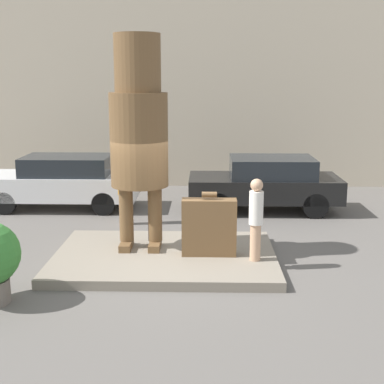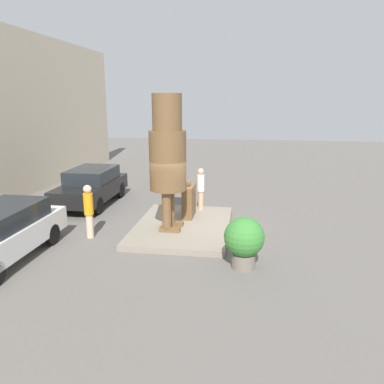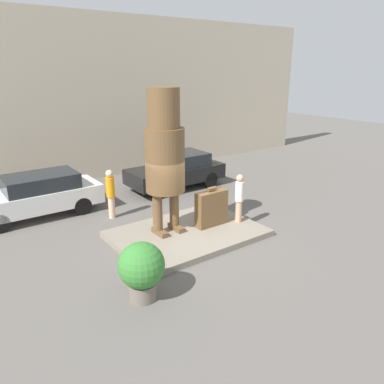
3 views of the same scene
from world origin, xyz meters
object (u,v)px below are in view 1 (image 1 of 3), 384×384
at_px(worker_hivis, 124,188).
at_px(statue_figure, 139,126).
at_px(giant_suitcase, 209,227).
at_px(tourist, 256,216).
at_px(parked_car_white, 62,181).
at_px(parked_car_black, 266,182).

bearing_deg(worker_hivis, statue_figure, -73.58).
xyz_separation_m(giant_suitcase, tourist, (0.92, -0.32, 0.32)).
distance_m(parked_car_white, parked_car_black, 5.93).
bearing_deg(giant_suitcase, tourist, -19.26).
height_order(giant_suitcase, tourist, tourist).
bearing_deg(worker_hivis, giant_suitcase, -53.45).
distance_m(tourist, worker_hivis, 4.53).
xyz_separation_m(statue_figure, parked_car_black, (3.12, 4.07, -1.96)).
bearing_deg(parked_car_white, tourist, 136.05).
xyz_separation_m(tourist, parked_car_white, (-5.18, 5.00, -0.28)).
distance_m(tourist, parked_car_white, 7.21).
bearing_deg(parked_car_white, giant_suitcase, 132.35).
bearing_deg(parked_car_white, statue_figure, 123.64).
distance_m(statue_figure, giant_suitcase, 2.53).
xyz_separation_m(giant_suitcase, parked_car_white, (-4.26, 4.68, 0.04)).
bearing_deg(giant_suitcase, parked_car_white, 132.35).
xyz_separation_m(statue_figure, worker_hivis, (-0.74, 2.50, -1.82)).
height_order(statue_figure, parked_car_black, statue_figure).
height_order(tourist, worker_hivis, tourist).
bearing_deg(parked_car_black, tourist, 81.32).
relative_size(giant_suitcase, tourist, 0.80).
bearing_deg(giant_suitcase, statue_figure, 162.36).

